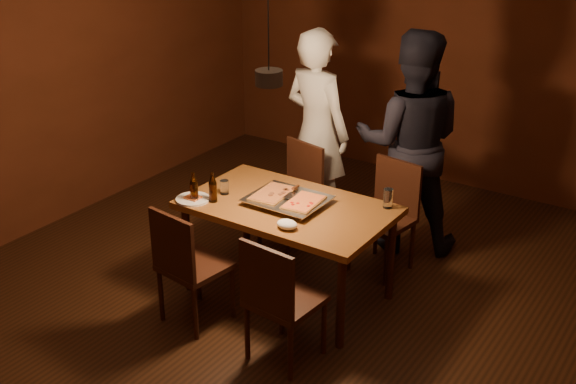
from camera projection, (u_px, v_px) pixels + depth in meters
The scene contains 19 objects.
room_shell at pixel (269, 129), 4.78m from camera, with size 6.00×6.00×6.00m.
dining_table at pixel (288, 214), 5.27m from camera, with size 1.50×0.90×0.75m.
chair_far_left at pixel (296, 185), 6.10m from camera, with size 0.50×0.50×0.49m.
chair_far_right at pixel (389, 206), 5.73m from camera, with size 0.48×0.48×0.49m.
chair_near_left at pixel (185, 257), 4.96m from camera, with size 0.47×0.47×0.49m.
chair_near_right at pixel (277, 292), 4.55m from camera, with size 0.45×0.45×0.49m.
pizza_tray at pixel (288, 201), 5.24m from camera, with size 0.55×0.45×0.05m, color silver.
pizza_meat at pixel (273, 193), 5.28m from camera, with size 0.23×0.36×0.02m, color maroon.
pizza_cheese at pixel (304, 202), 5.14m from camera, with size 0.21×0.33×0.02m, color gold.
spatula at pixel (290, 195), 5.24m from camera, with size 0.09×0.24×0.04m, color silver, non-canonical shape.
beer_bottle_a at pixel (194, 187), 5.24m from camera, with size 0.06×0.06×0.23m.
beer_bottle_b at pixel (213, 187), 5.24m from camera, with size 0.06×0.06×0.23m.
water_glass_left at pixel (224, 187), 5.40m from camera, with size 0.07×0.07×0.11m, color silver.
water_glass_right at pixel (388, 198), 5.17m from camera, with size 0.07×0.07×0.14m, color silver.
plate_slice at pixel (193, 199), 5.31m from camera, with size 0.25×0.25×0.03m.
napkin at pixel (287, 224), 4.88m from camera, with size 0.15×0.11×0.06m, color white.
diner_white at pixel (317, 132), 6.25m from camera, with size 0.66×0.43×1.80m, color silver.
diner_dark at pixel (410, 142), 5.91m from camera, with size 0.91×0.71×1.86m, color black.
pendant_lamp at pixel (269, 76), 4.64m from camera, with size 0.18×0.18×1.10m.
Camera 1 is at (2.63, -3.70, 2.97)m, focal length 45.00 mm.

